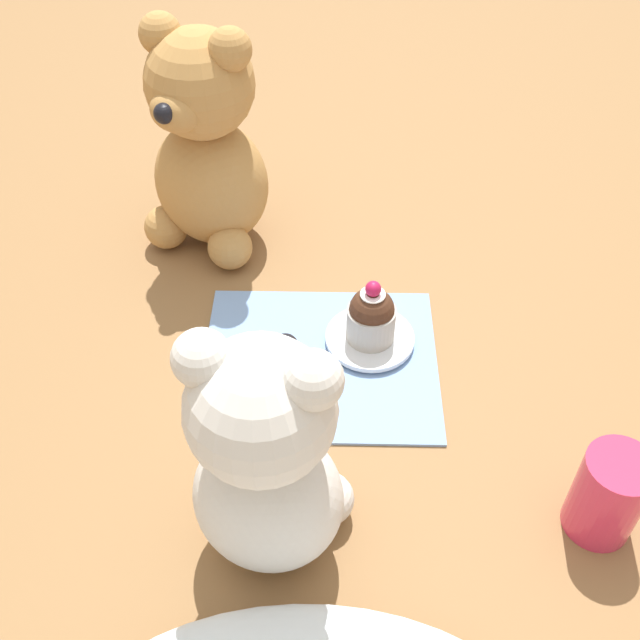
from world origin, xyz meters
name	(u,v)px	position (x,y,z in m)	size (l,w,h in m)	color
ground_plane	(320,362)	(0.00, 0.00, 0.00)	(4.00, 4.00, 0.00)	olive
knitted_placemat	(320,360)	(0.00, 0.00, 0.00)	(0.22, 0.19, 0.01)	#7A9ED1
teddy_bear_cream	(267,459)	(0.03, 0.18, 0.10)	(0.13, 0.12, 0.22)	silver
teddy_bear_tan	(206,147)	(0.12, -0.18, 0.11)	(0.15, 0.15, 0.24)	#B78447
cupcake_near_cream_bear	(262,383)	(0.05, 0.05, 0.03)	(0.04, 0.04, 0.07)	#B2ADA3
saucer_plate	(370,338)	(-0.05, -0.02, 0.01)	(0.08, 0.08, 0.01)	silver
cupcake_near_tan_bear	(371,316)	(-0.05, -0.02, 0.04)	(0.05, 0.05, 0.07)	#B2ADA3
juice_glass	(608,495)	(-0.22, 0.16, 0.04)	(0.05, 0.05, 0.08)	#DB3356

